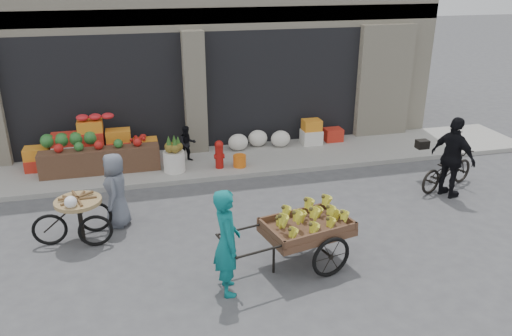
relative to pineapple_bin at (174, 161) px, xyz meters
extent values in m
plane|color=#424244|center=(0.75, -3.60, -0.37)|extent=(80.00, 80.00, 0.00)
cube|color=gray|center=(0.75, 0.50, -0.31)|extent=(18.00, 2.20, 0.12)
cube|color=beige|center=(0.75, 4.60, 3.13)|extent=(14.00, 6.00, 7.00)
cube|color=gray|center=(0.75, 1.75, 3.23)|extent=(14.00, 0.30, 0.40)
cube|color=black|center=(-1.73, 2.40, 1.30)|extent=(4.40, 1.60, 3.10)
cube|color=black|center=(3.23, 2.40, 1.30)|extent=(4.40, 1.60, 3.10)
cube|color=beige|center=(0.75, 1.55, 1.30)|extent=(0.55, 0.80, 3.22)
cube|color=brown|center=(-1.73, 0.35, 0.05)|extent=(2.80, 0.45, 0.60)
sphere|color=#1E5923|center=(-2.42, 0.85, 0.49)|extent=(0.34, 0.34, 0.34)
cylinder|color=silver|center=(0.00, 0.00, 0.00)|extent=(0.52, 0.52, 0.50)
cylinder|color=#A5140F|center=(1.10, -0.05, 0.03)|extent=(0.20, 0.20, 0.56)
sphere|color=#A5140F|center=(1.10, -0.05, 0.35)|extent=(0.22, 0.22, 0.22)
cylinder|color=orange|center=(1.60, -0.10, -0.10)|extent=(0.32, 0.32, 0.30)
ellipsoid|color=silver|center=(2.42, 1.10, -0.03)|extent=(1.70, 0.60, 0.44)
imported|color=black|center=(0.40, 0.60, 0.21)|extent=(0.51, 0.43, 0.93)
cube|color=brown|center=(1.79, -4.48, 0.28)|extent=(1.59, 1.22, 0.13)
torus|color=black|center=(2.06, -4.93, -0.01)|extent=(0.71, 0.22, 0.72)
torus|color=black|center=(1.84, -3.95, -0.01)|extent=(0.71, 0.22, 0.72)
cylinder|color=black|center=(1.18, -4.61, -0.07)|extent=(0.05, 0.05, 0.59)
imported|color=#0E6A6C|center=(0.35, -4.91, 0.50)|extent=(0.42, 0.64, 1.74)
cylinder|color=#9E7F51|center=(-1.97, -2.72, 0.43)|extent=(0.88, 0.88, 0.07)
cube|color=black|center=(-1.97, -2.72, 0.03)|extent=(0.08, 0.08, 0.80)
torus|color=black|center=(-1.71, -2.99, -0.06)|extent=(0.62, 0.09, 0.62)
torus|color=black|center=(-1.73, -2.43, -0.06)|extent=(0.62, 0.09, 0.62)
torus|color=black|center=(-2.52, -2.74, -0.06)|extent=(0.62, 0.09, 0.62)
imported|color=slate|center=(-1.31, -2.24, 0.38)|extent=(0.56, 0.78, 1.49)
imported|color=black|center=(5.98, -2.26, 0.08)|extent=(1.82, 1.16, 0.90)
imported|color=black|center=(5.78, -2.66, 0.54)|extent=(0.79, 1.15, 1.81)
camera|label=1|loc=(-0.84, -11.41, 4.38)|focal=35.00mm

